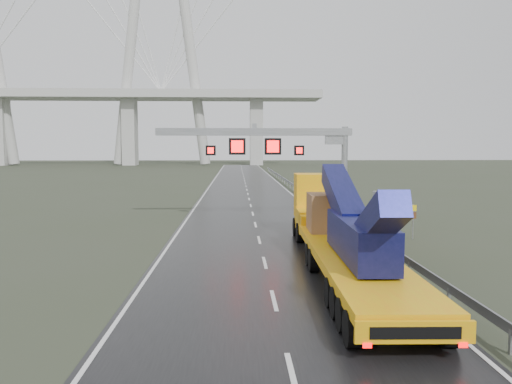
{
  "coord_description": "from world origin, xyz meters",
  "views": [
    {
      "loc": [
        -1.36,
        -19.86,
        5.63
      ],
      "look_at": [
        -0.3,
        7.23,
        3.2
      ],
      "focal_mm": 35.0,
      "sensor_mm": 36.0,
      "label": 1
    }
  ],
  "objects_px": {
    "sign_gantry": "(282,148)",
    "exit_sign_pair": "(406,215)",
    "heavy_haul_truck": "(336,224)",
    "striped_barrier": "(349,212)"
  },
  "relations": [
    {
      "from": "sign_gantry",
      "to": "striped_barrier",
      "type": "relative_size",
      "value": 12.32
    },
    {
      "from": "heavy_haul_truck",
      "to": "striped_barrier",
      "type": "relative_size",
      "value": 16.94
    },
    {
      "from": "sign_gantry",
      "to": "exit_sign_pair",
      "type": "bearing_deg",
      "value": -49.22
    },
    {
      "from": "heavy_haul_truck",
      "to": "exit_sign_pair",
      "type": "bearing_deg",
      "value": 47.73
    },
    {
      "from": "sign_gantry",
      "to": "exit_sign_pair",
      "type": "distance_m",
      "value": 11.33
    },
    {
      "from": "heavy_haul_truck",
      "to": "sign_gantry",
      "type": "bearing_deg",
      "value": 97.43
    },
    {
      "from": "sign_gantry",
      "to": "striped_barrier",
      "type": "height_order",
      "value": "sign_gantry"
    },
    {
      "from": "heavy_haul_truck",
      "to": "exit_sign_pair",
      "type": "distance_m",
      "value": 7.93
    },
    {
      "from": "heavy_haul_truck",
      "to": "striped_barrier",
      "type": "xyz_separation_m",
      "value": [
        3.93,
        14.16,
        -1.25
      ]
    },
    {
      "from": "sign_gantry",
      "to": "heavy_haul_truck",
      "type": "bearing_deg",
      "value": -84.11
    }
  ]
}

